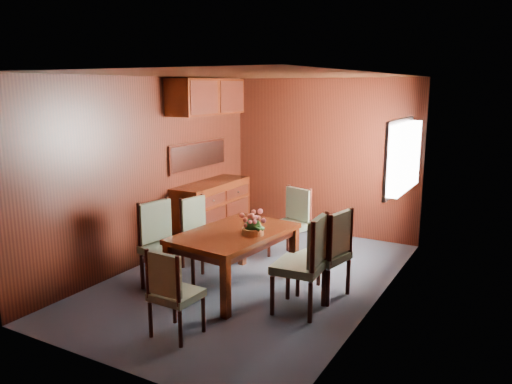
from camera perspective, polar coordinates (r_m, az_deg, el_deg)
The scene contains 11 objects.
ground at distance 6.12m, azimuth -0.50°, elevation -9.85°, with size 4.50×4.50×0.00m, color #3C4352.
room_shell at distance 6.05m, azimuth 0.18°, elevation 5.87°, with size 3.06×4.52×2.41m.
sideboard at distance 7.42m, azimuth -5.06°, elevation -2.30°, with size 0.48×1.40×0.90m, color #391307.
dining_table at distance 5.67m, azimuth -2.45°, elevation -5.41°, with size 1.05×1.53×0.68m.
chair_left_near at distance 5.82m, azimuth -10.68°, elevation -5.37°, with size 0.53×0.55×1.01m.
chair_left_far at distance 6.42m, azimuth -6.57°, elevation -4.11°, with size 0.48×0.50×0.91m.
chair_right_near at distance 5.10m, azimuth 5.78°, elevation -7.60°, with size 0.50×0.52×1.03m.
chair_right_far at distance 5.48m, azimuth 8.44°, elevation -6.46°, with size 0.54×0.55×1.00m.
chair_head at distance 4.67m, azimuth -9.64°, elevation -10.88°, with size 0.42×0.40×0.86m.
chair_foot at distance 6.75m, azimuth 4.24°, elevation -3.06°, with size 0.56×0.55×0.95m.
flower_centerpiece at distance 5.47m, azimuth -0.37°, elevation -3.63°, with size 0.26×0.26×0.26m.
Camera 1 is at (2.82, -4.93, 2.28)m, focal length 35.00 mm.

